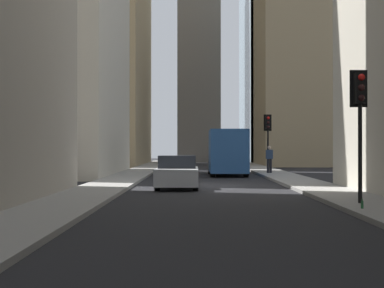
% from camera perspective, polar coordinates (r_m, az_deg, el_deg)
% --- Properties ---
extents(ground_plane, '(135.00, 135.00, 0.00)m').
position_cam_1_polar(ground_plane, '(27.16, 1.63, -4.06)').
color(ground_plane, black).
extents(sidewalk_right, '(90.00, 2.20, 0.14)m').
position_cam_1_polar(sidewalk_right, '(27.41, -7.83, -3.87)').
color(sidewalk_right, gray).
rests_on(sidewalk_right, ground_plane).
extents(sidewalk_left, '(90.00, 2.20, 0.14)m').
position_cam_1_polar(sidewalk_left, '(27.64, 11.02, -3.84)').
color(sidewalk_left, gray).
rests_on(sidewalk_left, ground_plane).
extents(building_left_far, '(13.33, 10.50, 26.93)m').
position_cam_1_polar(building_left_far, '(60.49, 11.13, 10.85)').
color(building_left_far, '#9E8966').
rests_on(building_left_far, ground_plane).
extents(building_right_far, '(18.36, 10.50, 32.93)m').
position_cam_1_polar(building_right_far, '(61.11, -9.42, 13.61)').
color(building_right_far, '#9E8966').
rests_on(building_right_far, ground_plane).
extents(delivery_truck, '(6.46, 2.25, 2.84)m').
position_cam_1_polar(delivery_truck, '(37.05, 3.41, -0.80)').
color(delivery_truck, '#285699').
rests_on(delivery_truck, ground_plane).
extents(sedan_silver, '(4.30, 1.78, 1.42)m').
position_cam_1_polar(sedan_silver, '(25.40, -1.43, -2.81)').
color(sedan_silver, '#B7BABF').
rests_on(sedan_silver, ground_plane).
extents(traffic_light_foreground, '(0.43, 0.52, 3.91)m').
position_cam_1_polar(traffic_light_foreground, '(17.92, 15.95, 3.67)').
color(traffic_light_foreground, black).
rests_on(traffic_light_foreground, sidewalk_left).
extents(traffic_light_midblock, '(0.43, 0.52, 3.82)m').
position_cam_1_polar(traffic_light_midblock, '(39.48, 7.36, 1.39)').
color(traffic_light_midblock, black).
rests_on(traffic_light_midblock, sidewalk_left).
extents(pedestrian, '(0.26, 0.44, 1.73)m').
position_cam_1_polar(pedestrian, '(37.90, 7.49, -1.35)').
color(pedestrian, black).
rests_on(pedestrian, sidewalk_left).
extents(discarded_bottle, '(0.07, 0.07, 0.27)m').
position_cam_1_polar(discarded_bottle, '(16.39, 16.14, -5.63)').
color(discarded_bottle, '#236033').
rests_on(discarded_bottle, sidewalk_left).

